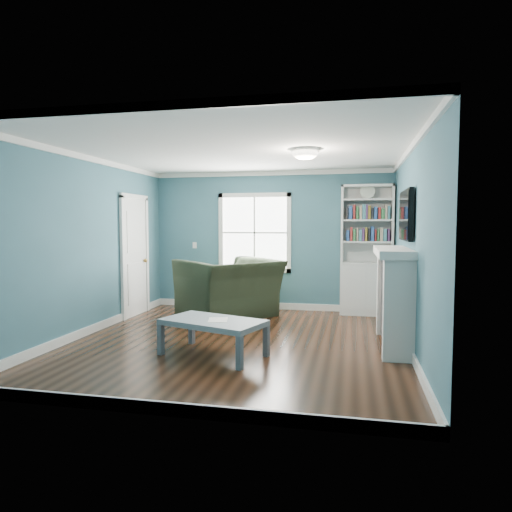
# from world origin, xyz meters

# --- Properties ---
(floor) EXTENTS (5.00, 5.00, 0.00)m
(floor) POSITION_xyz_m (0.00, 0.00, 0.00)
(floor) COLOR black
(floor) RESTS_ON ground
(room_walls) EXTENTS (5.00, 5.00, 5.00)m
(room_walls) POSITION_xyz_m (0.00, 0.00, 1.58)
(room_walls) COLOR #35606D
(room_walls) RESTS_ON ground
(trim) EXTENTS (4.50, 5.00, 2.60)m
(trim) POSITION_xyz_m (0.00, 0.00, 1.24)
(trim) COLOR white
(trim) RESTS_ON ground
(window) EXTENTS (1.40, 0.06, 1.50)m
(window) POSITION_xyz_m (-0.30, 2.49, 1.45)
(window) COLOR white
(window) RESTS_ON room_walls
(bookshelf) EXTENTS (0.90, 0.35, 2.31)m
(bookshelf) POSITION_xyz_m (1.77, 2.30, 0.92)
(bookshelf) COLOR silver
(bookshelf) RESTS_ON ground
(fireplace) EXTENTS (0.44, 1.58, 1.30)m
(fireplace) POSITION_xyz_m (2.08, 0.20, 0.64)
(fireplace) COLOR black
(fireplace) RESTS_ON ground
(tv) EXTENTS (0.06, 1.10, 0.65)m
(tv) POSITION_xyz_m (2.20, 0.20, 1.72)
(tv) COLOR black
(tv) RESTS_ON fireplace
(door) EXTENTS (0.12, 0.98, 2.17)m
(door) POSITION_xyz_m (-2.22, 1.40, 1.07)
(door) COLOR silver
(door) RESTS_ON ground
(ceiling_fixture) EXTENTS (0.38, 0.38, 0.15)m
(ceiling_fixture) POSITION_xyz_m (0.90, 0.10, 2.55)
(ceiling_fixture) COLOR white
(ceiling_fixture) RESTS_ON room_walls
(light_switch) EXTENTS (0.08, 0.01, 0.12)m
(light_switch) POSITION_xyz_m (-1.50, 2.48, 1.20)
(light_switch) COLOR white
(light_switch) RESTS_ON room_walls
(recliner) EXTENTS (1.76, 1.82, 1.34)m
(recliner) POSITION_xyz_m (-0.56, 1.60, 0.67)
(recliner) COLOR black
(recliner) RESTS_ON ground
(coffee_table) EXTENTS (1.38, 1.03, 0.45)m
(coffee_table) POSITION_xyz_m (-0.13, -0.71, 0.39)
(coffee_table) COLOR #545B64
(coffee_table) RESTS_ON ground
(paper_sheet) EXTENTS (0.29, 0.34, 0.00)m
(paper_sheet) POSITION_xyz_m (-0.07, -0.72, 0.45)
(paper_sheet) COLOR white
(paper_sheet) RESTS_ON coffee_table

